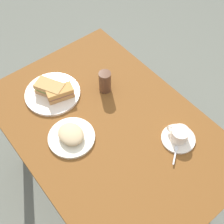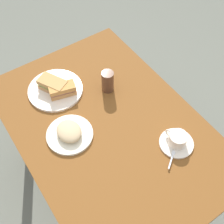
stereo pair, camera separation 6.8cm
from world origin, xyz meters
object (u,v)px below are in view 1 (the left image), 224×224
at_px(dining_table, 109,137).
at_px(sandwich_back, 60,93).
at_px(spoon, 176,152).
at_px(side_plate, 72,137).
at_px(coffee_saucer, 178,139).
at_px(drinking_glass, 105,82).
at_px(coffee_cup, 179,134).
at_px(sandwich_plate, 53,93).
at_px(sandwich_front, 50,89).

distance_m(dining_table, sandwich_back, 0.33).
bearing_deg(spoon, side_plate, 41.80).
xyz_separation_m(coffee_saucer, side_plate, (0.32, 0.39, 0.00)).
relative_size(sandwich_back, drinking_glass, 1.19).
distance_m(coffee_saucer, drinking_glass, 0.47).
bearing_deg(coffee_cup, sandwich_plate, 27.51).
distance_m(dining_table, coffee_saucer, 0.35).
bearing_deg(coffee_saucer, sandwich_back, 28.06).
bearing_deg(coffee_saucer, spoon, 124.35).
distance_m(sandwich_front, sandwich_back, 0.06).
bearing_deg(sandwich_back, spoon, -158.81).
distance_m(coffee_cup, drinking_glass, 0.46).
bearing_deg(side_plate, drinking_glass, -65.92).
xyz_separation_m(sandwich_plate, sandwich_back, (-0.05, -0.02, 0.04)).
bearing_deg(sandwich_plate, sandwich_front, 44.59).
distance_m(sandwich_plate, drinking_glass, 0.28).
xyz_separation_m(dining_table, sandwich_back, (0.29, 0.09, 0.15)).
bearing_deg(dining_table, sandwich_plate, 17.46).
distance_m(dining_table, side_plate, 0.22).
xyz_separation_m(spoon, side_plate, (0.36, 0.32, -0.01)).
relative_size(dining_table, coffee_cup, 11.03).
distance_m(sandwich_back, side_plate, 0.25).
height_order(dining_table, sandwich_back, sandwich_back).
xyz_separation_m(sandwich_back, coffee_saucer, (-0.55, -0.29, -0.04)).
relative_size(sandwich_plate, coffee_cup, 2.61).
height_order(sandwich_front, drinking_glass, drinking_glass).
distance_m(coffee_saucer, coffee_cup, 0.04).
bearing_deg(side_plate, dining_table, -106.64).
height_order(dining_table, drinking_glass, drinking_glass).
xyz_separation_m(spoon, drinking_glass, (0.50, 0.01, 0.05)).
bearing_deg(spoon, coffee_saucer, -55.65).
relative_size(sandwich_plate, sandwich_back, 1.98).
bearing_deg(coffee_cup, spoon, 125.51).
relative_size(sandwich_plate, sandwich_front, 1.75).
relative_size(sandwich_front, drinking_glass, 1.35).
height_order(sandwich_front, coffee_cup, sandwich_front).
distance_m(sandwich_front, drinking_glass, 0.28).
relative_size(coffee_saucer, drinking_glass, 1.31).
bearing_deg(coffee_saucer, dining_table, 38.03).
height_order(dining_table, sandwich_front, sandwich_front).
xyz_separation_m(sandwich_front, spoon, (-0.65, -0.26, -0.03)).
distance_m(dining_table, coffee_cup, 0.37).
bearing_deg(drinking_glass, sandwich_front, 57.81).
bearing_deg(sandwich_back, dining_table, -163.15).
relative_size(coffee_saucer, spoon, 1.83).
bearing_deg(spoon, coffee_cup, -54.49).
xyz_separation_m(sandwich_plate, coffee_cup, (-0.60, -0.31, 0.04)).
relative_size(coffee_cup, side_plate, 0.50).
xyz_separation_m(sandwich_plate, side_plate, (-0.28, 0.07, 0.00)).
bearing_deg(dining_table, sandwich_front, 17.98).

